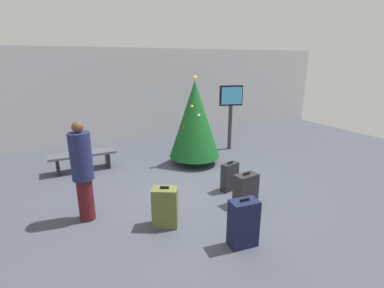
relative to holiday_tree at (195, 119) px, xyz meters
The scene contains 10 objects.
ground_plane 2.26m from the holiday_tree, 109.85° to the right, with size 16.00×16.00×0.00m, color #424754.
back_wall 3.28m from the holiday_tree, 101.36° to the left, with size 16.00×0.20×3.17m, color silver.
holiday_tree is the anchor object (origin of this frame).
flight_info_kiosk 1.76m from the holiday_tree, 23.35° to the left, with size 0.73×0.27×2.03m.
waiting_bench 3.07m from the holiday_tree, 164.83° to the left, with size 1.62×0.44×0.48m.
traveller_0 3.52m from the holiday_tree, 150.20° to the right, with size 0.51×0.51×1.81m.
suitcase_0 3.82m from the holiday_tree, 105.11° to the right, with size 0.46×0.30×0.80m.
suitcase_1 3.28m from the holiday_tree, 125.83° to the right, with size 0.51×0.45×0.74m.
suitcase_2 2.70m from the holiday_tree, 92.99° to the right, with size 0.48×0.30×0.67m.
suitcase_3 2.09m from the holiday_tree, 92.41° to the right, with size 0.43×0.27×0.67m.
Camera 1 is at (-2.70, -4.87, 2.77)m, focal length 26.46 mm.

